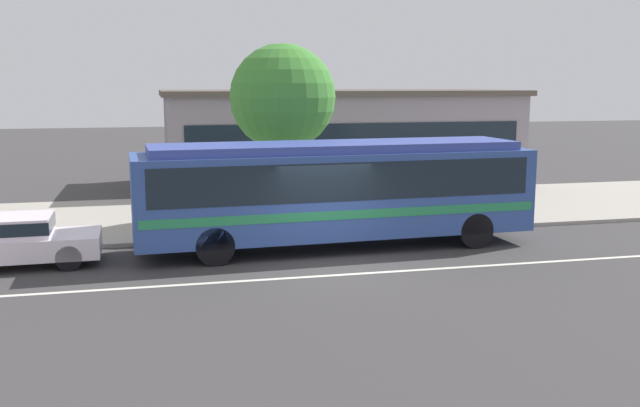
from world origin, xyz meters
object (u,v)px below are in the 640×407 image
Objects in this scene: bus_stop_sign at (477,174)px; street_tree_near_stop at (283,98)px; pedestrian_walking_along_curb at (178,203)px; transit_bus at (336,187)px; sedan_behind_bus at (6,239)px; pedestrian_waiting_near_sign at (275,193)px.

bus_stop_sign is 6.76m from street_tree_near_stop.
pedestrian_walking_along_curb is 5.11m from street_tree_near_stop.
bus_stop_sign is 0.43× the size of street_tree_near_stop.
pedestrian_walking_along_curb is at bearing 153.33° from transit_bus.
transit_bus is 8.68m from sedan_behind_bus.
street_tree_near_stop is at bearing 158.81° from bus_stop_sign.
bus_stop_sign is at bearing -21.19° from street_tree_near_stop.
transit_bus is at bearing -80.16° from street_tree_near_stop.
pedestrian_waiting_near_sign is 1.03× the size of pedestrian_walking_along_curb.
transit_bus is 3.61m from pedestrian_waiting_near_sign.
transit_bus is 4.54× the size of bus_stop_sign.
pedestrian_walking_along_curb is (-3.12, -1.20, -0.03)m from pedestrian_waiting_near_sign.
bus_stop_sign is (5.16, 1.94, -0.03)m from transit_bus.
transit_bus is 2.52× the size of sedan_behind_bus.
pedestrian_waiting_near_sign is at bearing 25.38° from sedan_behind_bus.
pedestrian_waiting_near_sign is at bearing 109.15° from transit_bus.
sedan_behind_bus is at bearing -150.83° from street_tree_near_stop.
pedestrian_walking_along_curb is at bearing -149.76° from street_tree_near_stop.
sedan_behind_bus is 2.72× the size of pedestrian_walking_along_curb.
street_tree_near_stop is (3.55, 2.07, 3.03)m from pedestrian_walking_along_curb.
transit_bus is at bearing -70.85° from pedestrian_waiting_near_sign.
sedan_behind_bus is 0.77× the size of street_tree_near_stop.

